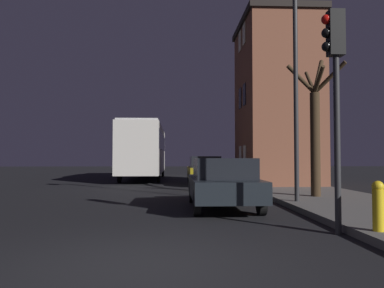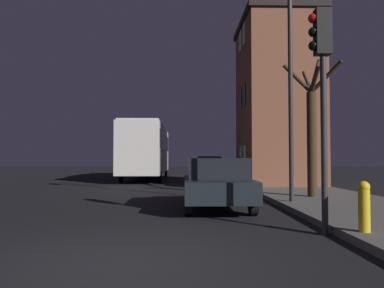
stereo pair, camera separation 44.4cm
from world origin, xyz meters
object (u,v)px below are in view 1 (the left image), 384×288
(streetlamp, at_px, (279,30))
(fire_hydrant, at_px, (378,205))
(bare_tree, at_px, (315,127))
(bus, at_px, (144,148))
(traffic_light, at_px, (335,73))
(car_mid_lane, at_px, (204,170))
(car_near_lane, at_px, (223,182))

(streetlamp, height_order, fire_hydrant, streetlamp)
(bare_tree, relative_size, bus, 0.44)
(streetlamp, height_order, traffic_light, streetlamp)
(traffic_light, xyz_separation_m, car_mid_lane, (-1.52, 13.52, -2.32))
(streetlamp, relative_size, bus, 0.61)
(bus, relative_size, car_mid_lane, 2.41)
(fire_hydrant, bearing_deg, bus, 106.64)
(traffic_light, distance_m, bare_tree, 5.89)
(car_mid_lane, bearing_deg, bare_tree, -67.66)
(car_mid_lane, bearing_deg, streetlamp, -80.18)
(bus, distance_m, car_near_lane, 15.68)
(streetlamp, relative_size, bare_tree, 1.40)
(traffic_light, relative_size, car_mid_lane, 0.92)
(streetlamp, bearing_deg, car_near_lane, -168.46)
(fire_hydrant, bearing_deg, car_near_lane, 117.86)
(traffic_light, distance_m, car_mid_lane, 13.80)
(fire_hydrant, bearing_deg, streetlamp, 95.44)
(streetlamp, relative_size, car_near_lane, 1.59)
(car_near_lane, bearing_deg, bus, 103.15)
(streetlamp, height_order, bare_tree, streetlamp)
(streetlamp, relative_size, fire_hydrant, 7.73)
(bare_tree, xyz_separation_m, car_near_lane, (-3.47, -1.80, -1.78))
(traffic_light, height_order, bare_tree, bare_tree)
(streetlamp, xyz_separation_m, bare_tree, (1.64, 1.42, -2.89))
(streetlamp, height_order, car_near_lane, streetlamp)
(streetlamp, distance_m, car_near_lane, 5.03)
(bus, distance_m, car_mid_lane, 6.80)
(traffic_light, bearing_deg, car_mid_lane, 96.41)
(car_near_lane, bearing_deg, fire_hydrant, -62.14)
(car_mid_lane, xyz_separation_m, fire_hydrant, (2.06, -14.03, -0.18))
(traffic_light, bearing_deg, streetlamp, 88.64)
(bare_tree, bearing_deg, car_near_lane, -152.62)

